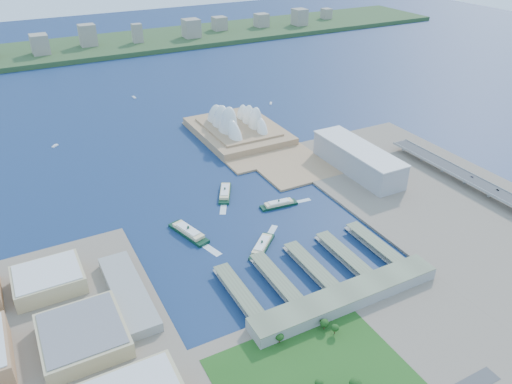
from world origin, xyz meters
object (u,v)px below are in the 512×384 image
toaster_building (358,159)px  ferry_d (279,203)px  car_b (498,190)px  car_c (472,177)px  ferry_c (262,244)px  opera_house (238,117)px  ferry_b (225,191)px  ferry_a (188,230)px

toaster_building → ferry_d: (-145.23, -28.67, -15.92)m
car_b → car_c: bearing=90.0°
toaster_building → ferry_c: (-207.14, -97.77, -15.57)m
opera_house → ferry_c: 321.13m
car_b → car_c: size_ratio=0.78×
opera_house → toaster_building: bearing=-65.8°
ferry_b → ferry_d: bearing=-22.6°
ferry_b → car_b: (302.10, -177.68, 10.37)m
ferry_d → car_b: size_ratio=13.43×
opera_house → car_b: opera_house is taller
ferry_a → toaster_building: bearing=-8.6°
ferry_d → car_b: 280.90m
car_b → car_c: 41.02m
ferry_c → ferry_d: size_ratio=1.08×
ferry_b → car_c: (302.10, -136.66, 10.44)m
ferry_b → ferry_c: bearing=-68.0°
car_c → opera_house: bearing=-57.0°
toaster_building → ferry_b: size_ratio=2.89×
car_b → car_c: (0.00, 41.02, 0.07)m
ferry_c → ferry_d: bearing=-84.5°
ferry_c → car_c: (316.14, -8.83, 10.59)m
car_c → ferry_d: bearing=-17.0°
toaster_building → car_c: (109.00, -106.60, -4.98)m
car_c → car_b: bearing=90.0°
toaster_building → car_c: 152.55m
opera_house → ferry_c: (-117.14, -297.77, -27.07)m
toaster_building → ferry_a: size_ratio=2.59×
toaster_building → ferry_c: 229.59m
ferry_b → ferry_c: (-14.04, -127.83, -0.15)m
ferry_b → ferry_a: bearing=-111.5°
opera_house → ferry_d: 236.84m
ferry_b → car_c: car_c is taller
toaster_building → car_b: toaster_building is taller
opera_house → ferry_b: (-103.10, -169.94, -26.92)m
opera_house → ferry_a: bearing=-127.4°
opera_house → car_c: bearing=-57.0°
ferry_b → car_b: size_ratio=14.89×
opera_house → car_b: bearing=-60.2°
opera_house → ferry_d: opera_house is taller
ferry_d → ferry_a: bearing=98.3°
opera_house → ferry_b: size_ratio=3.35×
ferry_c → ferry_d: ferry_c is taller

